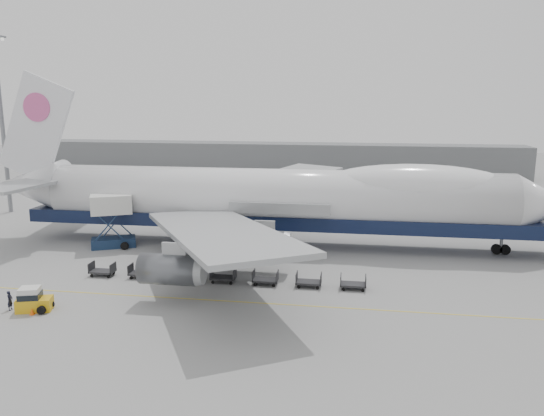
% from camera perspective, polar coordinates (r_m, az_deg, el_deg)
% --- Properties ---
extents(ground, '(260.00, 260.00, 0.00)m').
position_cam_1_polar(ground, '(50.63, -1.72, -7.59)').
color(ground, gray).
rests_on(ground, ground).
extents(apron_line, '(60.00, 0.15, 0.01)m').
position_cam_1_polar(apron_line, '(45.12, -3.14, -10.07)').
color(apron_line, gold).
rests_on(apron_line, ground).
extents(hangar, '(110.00, 8.00, 7.00)m').
position_cam_1_polar(hangar, '(119.21, -0.30, 5.33)').
color(hangar, slate).
rests_on(hangar, ground).
extents(floodlight_mast, '(2.40, 2.40, 25.43)m').
position_cam_1_polar(floodlight_mast, '(87.33, -27.10, 8.83)').
color(floodlight_mast, slate).
rests_on(floodlight_mast, ground).
extents(airliner, '(67.00, 55.30, 19.98)m').
position_cam_1_polar(airliner, '(60.56, 0.92, 1.14)').
color(airliner, white).
rests_on(airliner, ground).
extents(catering_truck, '(5.39, 4.66, 6.07)m').
position_cam_1_polar(catering_truck, '(62.95, -16.81, -0.99)').
color(catering_truck, navy).
rests_on(catering_truck, ground).
extents(baggage_tug, '(2.96, 2.12, 1.95)m').
position_cam_1_polar(baggage_tug, '(47.16, -24.34, -9.04)').
color(baggage_tug, gold).
rests_on(baggage_tug, ground).
extents(ground_worker, '(0.45, 0.62, 1.60)m').
position_cam_1_polar(ground_worker, '(48.08, -26.36, -8.91)').
color(ground_worker, black).
rests_on(ground_worker, ground).
extents(traffic_cone, '(0.35, 0.35, 0.52)m').
position_cam_1_polar(traffic_cone, '(46.55, -24.40, -10.13)').
color(traffic_cone, '#FF5D0D').
rests_on(traffic_cone, ground).
extents(dolly_0, '(2.30, 1.35, 1.30)m').
position_cam_1_polar(dolly_0, '(53.72, -17.78, -6.42)').
color(dolly_0, '#2D2D30').
rests_on(dolly_0, ground).
extents(dolly_1, '(2.30, 1.35, 1.30)m').
position_cam_1_polar(dolly_1, '(52.10, -13.84, -6.76)').
color(dolly_1, '#2D2D30').
rests_on(dolly_1, ground).
extents(dolly_2, '(2.30, 1.35, 1.30)m').
position_cam_1_polar(dolly_2, '(50.74, -9.66, -7.08)').
color(dolly_2, '#2D2D30').
rests_on(dolly_2, ground).
extents(dolly_3, '(2.30, 1.35, 1.30)m').
position_cam_1_polar(dolly_3, '(49.66, -5.28, -7.38)').
color(dolly_3, '#2D2D30').
rests_on(dolly_3, ground).
extents(dolly_4, '(2.30, 1.35, 1.30)m').
position_cam_1_polar(dolly_4, '(48.88, -0.71, -7.65)').
color(dolly_4, '#2D2D30').
rests_on(dolly_4, ground).
extents(dolly_5, '(2.30, 1.35, 1.30)m').
position_cam_1_polar(dolly_5, '(48.41, 3.97, -7.87)').
color(dolly_5, '#2D2D30').
rests_on(dolly_5, ground).
extents(dolly_6, '(2.30, 1.35, 1.30)m').
position_cam_1_polar(dolly_6, '(48.27, 8.72, -8.04)').
color(dolly_6, '#2D2D30').
rests_on(dolly_6, ground).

